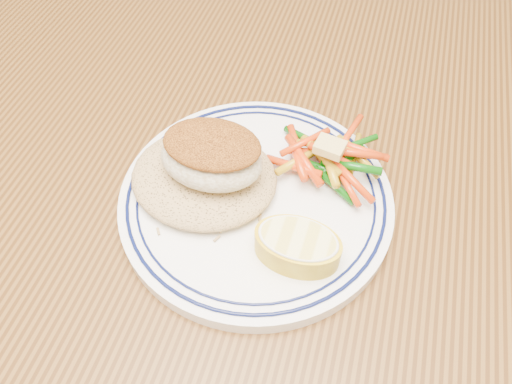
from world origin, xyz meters
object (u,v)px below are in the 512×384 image
at_px(plate, 256,199).
at_px(lemon_wedge, 297,246).
at_px(fish_fillet, 212,155).
at_px(vegetable_pile, 329,158).
at_px(rice_pilaf, 204,175).
at_px(dining_table, 249,234).

bearing_deg(plate, lemon_wedge, -45.65).
distance_m(fish_fillet, vegetable_pile, 0.11).
xyz_separation_m(rice_pilaf, vegetable_pile, (0.10, 0.05, 0.00)).
relative_size(fish_fillet, lemon_wedge, 1.24).
bearing_deg(dining_table, plate, -59.28).
bearing_deg(lemon_wedge, rice_pilaf, 152.92).
distance_m(rice_pilaf, lemon_wedge, 0.11).
distance_m(vegetable_pile, lemon_wedge, 0.10).
relative_size(rice_pilaf, lemon_wedge, 1.83).
bearing_deg(fish_fillet, dining_table, 47.69).
height_order(fish_fillet, vegetable_pile, fish_fillet).
relative_size(vegetable_pile, lemon_wedge, 1.52).
distance_m(fish_fillet, lemon_wedge, 0.11).
relative_size(rice_pilaf, vegetable_pile, 1.20).
distance_m(dining_table, rice_pilaf, 0.13).
bearing_deg(plate, rice_pilaf, -179.84).
bearing_deg(fish_fillet, rice_pilaf, -178.13).
bearing_deg(dining_table, lemon_wedge, -49.77).
height_order(plate, fish_fillet, fish_fillet).
xyz_separation_m(fish_fillet, lemon_wedge, (0.09, -0.05, -0.03)).
distance_m(plate, vegetable_pile, 0.08).
bearing_deg(rice_pilaf, plate, 0.16).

